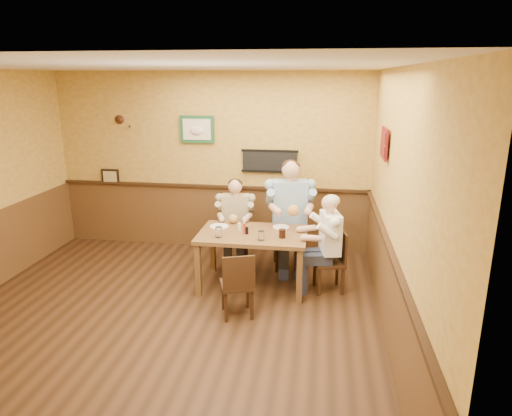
{
  "coord_description": "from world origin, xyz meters",
  "views": [
    {
      "loc": [
        1.77,
        -4.46,
        2.69
      ],
      "look_at": [
        0.94,
        1.04,
        1.1
      ],
      "focal_mm": 32.0,
      "sensor_mm": 36.0,
      "label": 1
    }
  ],
  "objects": [
    {
      "name": "room",
      "position": [
        0.14,
        0.17,
        1.69
      ],
      "size": [
        5.02,
        5.03,
        2.81
      ],
      "color": "black",
      "rests_on": "ground"
    },
    {
      "name": "dining_table",
      "position": [
        0.89,
        1.09,
        0.66
      ],
      "size": [
        1.4,
        0.9,
        0.75
      ],
      "color": "brown",
      "rests_on": "ground"
    },
    {
      "name": "chair_back_left",
      "position": [
        0.52,
        1.84,
        0.41
      ],
      "size": [
        0.41,
        0.41,
        0.81
      ],
      "primitive_type": null,
      "rotation": [
        0.0,
        0.0,
        0.11
      ],
      "color": "#362111",
      "rests_on": "ground"
    },
    {
      "name": "chair_back_right",
      "position": [
        1.31,
        1.8,
        0.5
      ],
      "size": [
        0.53,
        0.53,
        1.0
      ],
      "primitive_type": null,
      "rotation": [
        0.0,
        0.0,
        0.17
      ],
      "color": "#362111",
      "rests_on": "ground"
    },
    {
      "name": "chair_right_end",
      "position": [
        1.89,
        1.11,
        0.41
      ],
      "size": [
        0.45,
        0.45,
        0.81
      ],
      "primitive_type": null,
      "rotation": [
        0.0,
        0.0,
        -1.36
      ],
      "color": "#362111",
      "rests_on": "ground"
    },
    {
      "name": "chair_near_side",
      "position": [
        0.83,
        0.29,
        0.4
      ],
      "size": [
        0.47,
        0.47,
        0.8
      ],
      "primitive_type": null,
      "rotation": [
        0.0,
        0.0,
        3.47
      ],
      "color": "#362111",
      "rests_on": "ground"
    },
    {
      "name": "diner_tan_shirt",
      "position": [
        0.52,
        1.84,
        0.58
      ],
      "size": [
        0.59,
        0.59,
        1.16
      ],
      "primitive_type": null,
      "rotation": [
        0.0,
        0.0,
        0.11
      ],
      "color": "tan",
      "rests_on": "ground"
    },
    {
      "name": "diner_blue_polo",
      "position": [
        1.31,
        1.8,
        0.72
      ],
      "size": [
        0.76,
        0.76,
        1.43
      ],
      "primitive_type": null,
      "rotation": [
        0.0,
        0.0,
        0.17
      ],
      "color": "#89ABCE",
      "rests_on": "ground"
    },
    {
      "name": "diner_white_elder",
      "position": [
        1.89,
        1.11,
        0.58
      ],
      "size": [
        0.64,
        0.64,
        1.16
      ],
      "primitive_type": null,
      "rotation": [
        0.0,
        0.0,
        -1.36
      ],
      "color": "white",
      "rests_on": "ground"
    },
    {
      "name": "water_glass_left",
      "position": [
        0.49,
        0.85,
        0.82
      ],
      "size": [
        0.1,
        0.1,
        0.13
      ],
      "primitive_type": "cylinder",
      "rotation": [
        0.0,
        0.0,
        -0.19
      ],
      "color": "white",
      "rests_on": "dining_table"
    },
    {
      "name": "water_glass_mid",
      "position": [
        1.04,
        0.82,
        0.81
      ],
      "size": [
        0.08,
        0.08,
        0.12
      ],
      "primitive_type": "cylinder",
      "rotation": [
        0.0,
        0.0,
        -0.05
      ],
      "color": "silver",
      "rests_on": "dining_table"
    },
    {
      "name": "cola_tumbler",
      "position": [
        1.29,
        0.95,
        0.81
      ],
      "size": [
        0.09,
        0.09,
        0.11
      ],
      "primitive_type": "cylinder",
      "rotation": [
        0.0,
        0.0,
        -0.03
      ],
      "color": "black",
      "rests_on": "dining_table"
    },
    {
      "name": "hot_sauce_bottle",
      "position": [
        0.79,
        1.03,
        0.83
      ],
      "size": [
        0.04,
        0.04,
        0.16
      ],
      "primitive_type": "cylinder",
      "rotation": [
        0.0,
        0.0,
        -0.11
      ],
      "color": "#BC3314",
      "rests_on": "dining_table"
    },
    {
      "name": "salt_shaker",
      "position": [
        0.7,
        1.16,
        0.8
      ],
      "size": [
        0.05,
        0.05,
        0.1
      ],
      "primitive_type": "cylinder",
      "rotation": [
        0.0,
        0.0,
        -0.25
      ],
      "color": "silver",
      "rests_on": "dining_table"
    },
    {
      "name": "pepper_shaker",
      "position": [
        0.82,
        1.02,
        0.8
      ],
      "size": [
        0.05,
        0.05,
        0.1
      ],
      "primitive_type": "cylinder",
      "rotation": [
        0.0,
        0.0,
        0.21
      ],
      "color": "black",
      "rests_on": "dining_table"
    },
    {
      "name": "plate_far_left",
      "position": [
        0.4,
        1.25,
        0.76
      ],
      "size": [
        0.3,
        0.3,
        0.02
      ],
      "primitive_type": "cylinder",
      "rotation": [
        0.0,
        0.0,
        -0.21
      ],
      "color": "white",
      "rests_on": "dining_table"
    },
    {
      "name": "plate_far_right",
      "position": [
        1.23,
        1.35,
        0.76
      ],
      "size": [
        0.28,
        0.28,
        0.01
      ],
      "primitive_type": "cylinder",
      "rotation": [
        0.0,
        0.0,
        -0.28
      ],
      "color": "white",
      "rests_on": "dining_table"
    }
  ]
}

